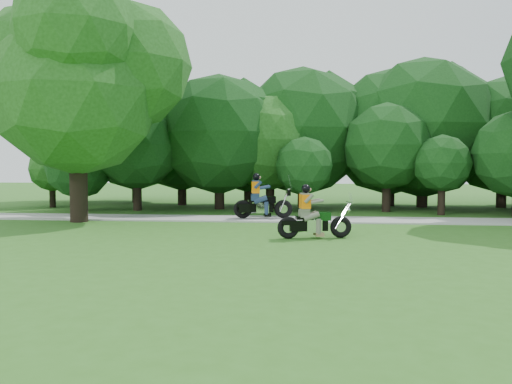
{
  "coord_description": "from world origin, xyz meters",
  "views": [
    {
      "loc": [
        -1.6,
        -12.15,
        2.19
      ],
      "look_at": [
        -3.24,
        3.74,
        1.35
      ],
      "focal_mm": 35.0,
      "sensor_mm": 36.0,
      "label": 1
    }
  ],
  "objects": [
    {
      "name": "big_tree_west",
      "position": [
        -10.54,
        6.85,
        5.76
      ],
      "size": [
        8.64,
        6.56,
        9.96
      ],
      "color": "black",
      "rests_on": "ground"
    },
    {
      "name": "touring_motorcycle",
      "position": [
        -3.54,
        8.0,
        0.73
      ],
      "size": [
        2.41,
        0.98,
        1.84
      ],
      "rotation": [
        0.0,
        0.0,
        0.17
      ],
      "color": "black",
      "rests_on": "walkway"
    },
    {
      "name": "chopper_motorcycle",
      "position": [
        -1.48,
        2.93,
        0.61
      ],
      "size": [
        2.28,
        0.86,
        1.64
      ],
      "rotation": [
        0.0,
        0.0,
        0.21
      ],
      "color": "black",
      "rests_on": "ground"
    },
    {
      "name": "tree_line",
      "position": [
        1.77,
        14.5,
        3.69
      ],
      "size": [
        39.98,
        12.01,
        7.89
      ],
      "color": "black",
      "rests_on": "ground"
    },
    {
      "name": "walkway",
      "position": [
        0.0,
        8.0,
        0.03
      ],
      "size": [
        60.0,
        2.2,
        0.06
      ],
      "primitive_type": "cube",
      "color": "#9D9D98",
      "rests_on": "ground"
    },
    {
      "name": "ground",
      "position": [
        0.0,
        0.0,
        0.0
      ],
      "size": [
        100.0,
        100.0,
        0.0
      ],
      "primitive_type": "plane",
      "color": "#2F641C",
      "rests_on": "ground"
    }
  ]
}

